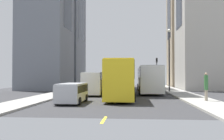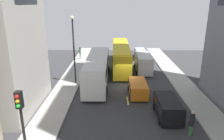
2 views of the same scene
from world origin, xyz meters
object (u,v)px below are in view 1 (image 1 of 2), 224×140
car_black_1 (104,83)px  city_bus_white (149,77)px  delivery_van_white (95,82)px  traffic_light_near_corner (157,66)px  car_orange_0 (114,84)px  car_silver_2 (72,91)px  pedestrian_waiting_curb (206,86)px  pedestrian_walking_far (99,82)px  streetcar_yellow (122,76)px

car_black_1 → city_bus_white: bearing=128.6°
delivery_van_white → traffic_light_near_corner: traffic_light_near_corner is taller
delivery_van_white → car_orange_0: size_ratio=1.38×
city_bus_white → car_silver_2: bearing=61.0°
car_orange_0 → traffic_light_near_corner: traffic_light_near_corner is taller
car_orange_0 → pedestrian_waiting_curb: pedestrian_waiting_curb is taller
pedestrian_walking_far → car_black_1: bearing=-131.6°
delivery_van_white → car_orange_0: 8.57m
city_bus_white → streetcar_yellow: streetcar_yellow is taller
delivery_van_white → car_silver_2: (0.55, 8.15, -0.57)m
traffic_light_near_corner → streetcar_yellow: bearing=75.6°
streetcar_yellow → delivery_van_white: bearing=-34.8°
car_black_1 → car_silver_2: car_black_1 is taller
streetcar_yellow → pedestrian_waiting_curb: size_ratio=6.00×
delivery_van_white → traffic_light_near_corner: 22.56m
city_bus_white → streetcar_yellow: 7.40m
car_orange_0 → pedestrian_waiting_curb: bearing=119.9°
car_orange_0 → car_silver_2: bearing=82.4°
streetcar_yellow → delivery_van_white: streetcar_yellow is taller
city_bus_white → car_orange_0: size_ratio=3.05×
city_bus_white → car_black_1: 11.13m
city_bus_white → car_orange_0: city_bus_white is taller
streetcar_yellow → car_black_1: 15.82m
streetcar_yellow → car_silver_2: streetcar_yellow is taller
car_silver_2 → traffic_light_near_corner: traffic_light_near_corner is taller
car_black_1 → pedestrian_walking_far: 2.98m
pedestrian_walking_far → traffic_light_near_corner: 12.00m
pedestrian_waiting_curb → car_orange_0: bearing=-55.2°
city_bus_white → traffic_light_near_corner: 16.41m
city_bus_white → streetcar_yellow: (3.20, 6.68, 0.12)m
car_black_1 → pedestrian_walking_far: size_ratio=1.94×
streetcar_yellow → car_black_1: streetcar_yellow is taller
car_silver_2 → traffic_light_near_corner: 30.38m
car_silver_2 → pedestrian_waiting_curb: bearing=-173.0°
car_orange_0 → pedestrian_waiting_curb: (-8.72, 15.19, 0.49)m
city_bus_white → car_silver_2: (6.98, 12.58, -1.06)m
city_bus_white → traffic_light_near_corner: bearing=-99.3°
traffic_light_near_corner → car_black_1: bearing=37.8°
pedestrian_waiting_curb → car_black_1: bearing=-56.4°
streetcar_yellow → traffic_light_near_corner: (-5.83, -22.75, 1.87)m
delivery_van_white → car_silver_2: delivery_van_white is taller
delivery_van_white → traffic_light_near_corner: size_ratio=1.03×
pedestrian_walking_far → pedestrian_waiting_curb: 25.64m
delivery_van_white → car_black_1: (0.48, -13.10, -0.50)m
pedestrian_waiting_curb → pedestrian_walking_far: bearing=-57.1°
streetcar_yellow → delivery_van_white: 3.98m
pedestrian_waiting_curb → city_bus_white: bearing=-65.6°
pedestrian_waiting_curb → traffic_light_near_corner: bearing=-82.3°
car_orange_0 → car_black_1: bearing=-65.6°
car_orange_0 → pedestrian_walking_far: 8.16m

